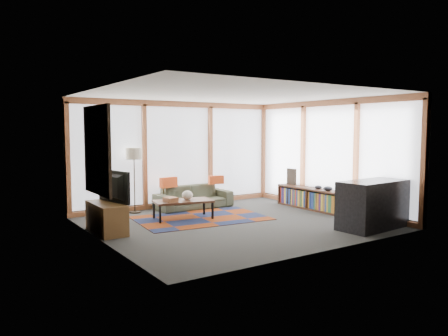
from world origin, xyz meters
TOP-DOWN VIEW (x-y plane):
  - ground at (0.00, 0.00)m, footprint 5.50×5.50m
  - room_envelope at (0.49, 0.56)m, footprint 5.52×5.02m
  - rug at (-0.34, 0.77)m, footprint 2.88×2.01m
  - sofa at (0.14, 1.95)m, footprint 1.89×0.77m
  - pillow_left at (-0.51, 1.99)m, footprint 0.45×0.20m
  - pillow_right at (0.78, 1.93)m, footprint 0.40×0.20m
  - floor_lamp at (-1.29, 2.17)m, footprint 0.38×0.38m
  - coffee_table at (-0.70, 0.92)m, footprint 1.32×0.83m
  - book_stack at (-1.02, 0.88)m, footprint 0.24×0.30m
  - vase at (-0.61, 0.91)m, footprint 0.26×0.26m
  - bookshelf at (2.43, 0.26)m, footprint 0.37×2.04m
  - bowl_a at (2.40, -0.29)m, footprint 0.22×0.22m
  - bowl_b at (2.45, 0.06)m, footprint 0.21×0.21m
  - shelf_picture at (2.48, 1.03)m, footprint 0.05×0.31m
  - tv_console at (-2.47, 0.62)m, footprint 0.46×1.11m
  - television at (-2.41, 0.63)m, footprint 0.33×1.05m
  - bar_counter at (1.94, -1.87)m, footprint 1.51×0.79m

SIDE VIEW (x-z plane):
  - ground at x=0.00m, z-range 0.00..0.00m
  - rug at x=-0.34m, z-range 0.00..0.01m
  - coffee_table at x=-0.70m, z-range 0.00..0.41m
  - bookshelf at x=2.43m, z-range 0.00..0.51m
  - sofa at x=0.14m, z-range 0.00..0.55m
  - tv_console at x=-2.47m, z-range 0.00..0.55m
  - book_stack at x=-1.02m, z-range 0.41..0.50m
  - bar_counter at x=1.94m, z-range 0.00..0.93m
  - vase at x=-0.61m, z-range 0.41..0.61m
  - bowl_b at x=2.45m, z-range 0.51..0.60m
  - bowl_a at x=2.40m, z-range 0.51..0.62m
  - pillow_right at x=0.78m, z-range 0.55..0.76m
  - pillow_left at x=-0.51m, z-range 0.55..0.79m
  - shelf_picture at x=2.48m, z-range 0.51..0.92m
  - floor_lamp at x=-1.29m, z-range 0.00..1.50m
  - television at x=-2.41m, z-range 0.55..1.15m
  - room_envelope at x=0.49m, z-range 0.23..2.85m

